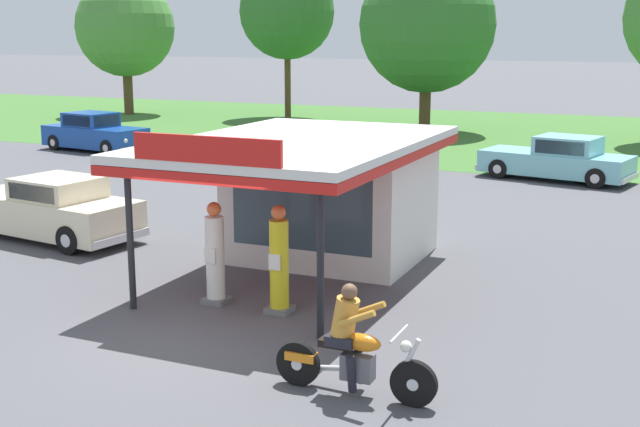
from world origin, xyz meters
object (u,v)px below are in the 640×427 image
(gas_pump_nearside, at_px, (215,257))
(featured_classic_sedan, at_px, (51,210))
(motorcycle_with_rider, at_px, (352,350))
(parked_car_back_row_centre_left, at_px, (334,151))
(bystander_admiring_sedan, at_px, (415,162))
(gas_pump_offside, at_px, (279,264))
(parked_car_back_row_far_left, at_px, (94,134))
(parked_car_second_row_spare, at_px, (558,160))

(gas_pump_nearside, height_order, featured_classic_sedan, gas_pump_nearside)
(motorcycle_with_rider, xyz_separation_m, parked_car_back_row_centre_left, (-7.80, 17.82, 0.01))
(parked_car_back_row_centre_left, relative_size, bystander_admiring_sedan, 3.33)
(gas_pump_nearside, xyz_separation_m, parked_car_back_row_centre_left, (-4.05, 15.14, -0.20))
(motorcycle_with_rider, relative_size, bystander_admiring_sedan, 1.38)
(gas_pump_nearside, relative_size, bystander_admiring_sedan, 1.12)
(bystander_admiring_sedan, bearing_deg, motorcycle_with_rider, -75.65)
(gas_pump_offside, distance_m, bystander_admiring_sedan, 12.23)
(featured_classic_sedan, height_order, parked_car_back_row_far_left, parked_car_back_row_far_left)
(parked_car_back_row_centre_left, bearing_deg, bystander_admiring_sedan, -36.76)
(parked_car_back_row_far_left, bearing_deg, parked_car_back_row_centre_left, -1.90)
(gas_pump_nearside, height_order, motorcycle_with_rider, gas_pump_nearside)
(gas_pump_nearside, height_order, bystander_admiring_sedan, gas_pump_nearside)
(bystander_admiring_sedan, bearing_deg, gas_pump_nearside, -89.76)
(parked_car_second_row_spare, height_order, bystander_admiring_sedan, bystander_admiring_sedan)
(parked_car_back_row_far_left, height_order, bystander_admiring_sedan, bystander_admiring_sedan)
(parked_car_back_row_far_left, bearing_deg, gas_pump_nearside, -45.49)
(featured_classic_sedan, bearing_deg, parked_car_back_row_far_left, 125.21)
(gas_pump_nearside, distance_m, bystander_admiring_sedan, 12.15)
(parked_car_back_row_centre_left, bearing_deg, gas_pump_offside, -70.53)
(gas_pump_offside, relative_size, parked_car_back_row_centre_left, 0.34)
(gas_pump_offside, height_order, parked_car_back_row_centre_left, gas_pump_offside)
(featured_classic_sedan, distance_m, parked_car_back_row_far_left, 15.73)
(gas_pump_nearside, xyz_separation_m, motorcycle_with_rider, (3.74, -2.68, -0.21))
(gas_pump_nearside, bearing_deg, parked_car_back_row_far_left, 134.51)
(featured_classic_sedan, bearing_deg, gas_pump_nearside, -23.29)
(bystander_admiring_sedan, bearing_deg, featured_classic_sedan, -122.87)
(motorcycle_with_rider, distance_m, parked_car_back_row_far_left, 26.30)
(parked_car_second_row_spare, bearing_deg, gas_pump_offside, -98.74)
(featured_classic_sedan, bearing_deg, parked_car_back_row_centre_left, 80.31)
(motorcycle_with_rider, distance_m, parked_car_back_row_centre_left, 19.45)
(gas_pump_nearside, relative_size, parked_car_second_row_spare, 0.35)
(gas_pump_offside, xyz_separation_m, parked_car_second_row_spare, (2.47, 16.06, -0.21))
(gas_pump_nearside, distance_m, gas_pump_offside, 1.30)
(parked_car_back_row_far_left, relative_size, bystander_admiring_sedan, 3.03)
(featured_classic_sedan, bearing_deg, gas_pump_offside, -19.58)
(featured_classic_sedan, relative_size, parked_car_back_row_far_left, 0.99)
(motorcycle_with_rider, relative_size, parked_car_back_row_far_left, 0.46)
(gas_pump_nearside, relative_size, gas_pump_offside, 0.97)
(parked_car_second_row_spare, bearing_deg, bystander_admiring_sedan, -134.34)
(gas_pump_nearside, distance_m, parked_car_second_row_spare, 16.50)
(gas_pump_offside, bearing_deg, bystander_admiring_sedan, 96.35)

